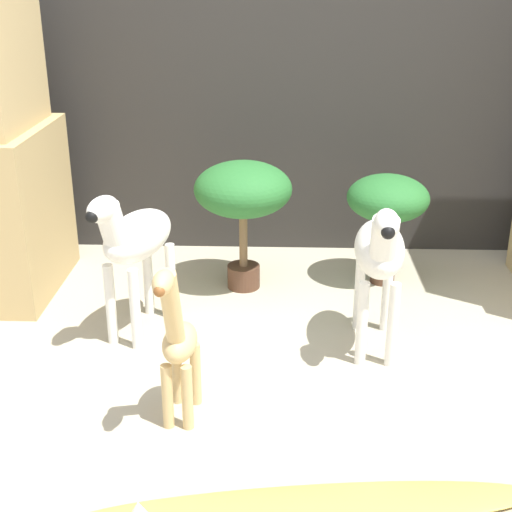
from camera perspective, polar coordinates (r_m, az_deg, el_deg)
The scene contains 8 objects.
ground_plane at distance 2.35m, azimuth 3.12°, elevation -14.05°, with size 14.00×14.00×0.00m, color #B2A88E.
wall_back at distance 3.57m, azimuth 3.09°, elevation 17.60°, with size 6.40×0.08×2.20m.
zebra_right at distance 2.67m, azimuth 9.87°, elevation 0.23°, with size 0.21×0.51×0.63m.
zebra_left at distance 2.80m, azimuth -9.72°, elevation 1.28°, with size 0.32×0.51×0.63m.
giraffe_figurine at distance 2.27m, azimuth -6.30°, elevation -6.84°, with size 0.12×0.34×0.59m.
potted_palm_front at distance 3.16m, azimuth -1.04°, elevation 4.99°, with size 0.43×0.43×0.59m.
potted_palm_back at distance 3.28m, azimuth 10.50°, elevation 4.36°, with size 0.37×0.37×0.52m.
surfboard at distance 2.07m, azimuth 3.92°, elevation -19.46°, with size 1.33×0.35×0.07m.
Camera 1 is at (-0.06, -1.89, 1.39)m, focal length 50.00 mm.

